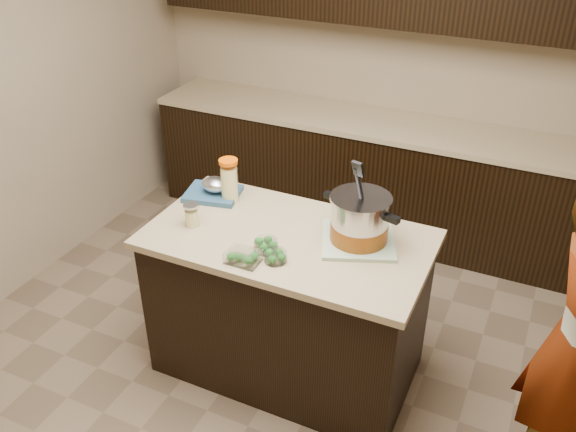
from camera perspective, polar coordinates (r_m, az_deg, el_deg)
name	(u,v)px	position (r m, az deg, el deg)	size (l,w,h in m)	color
ground_plane	(288,364)	(3.70, 0.00, -13.69)	(4.00, 4.00, 0.00)	brown
room_shell	(288,82)	(2.77, 0.00, 12.40)	(4.04, 4.04, 2.72)	tan
back_cabinets	(388,115)	(4.58, 9.36, 9.33)	(3.60, 0.63, 2.33)	black
island	(288,304)	(3.39, 0.00, -8.25)	(1.46, 0.81, 0.90)	black
dish_towel	(358,240)	(3.10, 6.59, -2.26)	(0.36, 0.36, 0.02)	#629263
stock_pot	(360,221)	(3.04, 6.71, -0.50)	(0.42, 0.37, 0.43)	#B7B7BC
lemonade_pitcher	(229,182)	(3.40, -5.51, 3.15)	(0.11, 0.11, 0.25)	#E2DA8A
mason_jar	(192,215)	(3.23, -9.01, 0.06)	(0.08, 0.08, 0.13)	#E2DA8A
broccoli_tub_left	(266,245)	(3.01, -2.07, -2.77)	(0.13, 0.13, 0.06)	silver
broccoli_tub_right	(276,257)	(2.93, -1.17, -3.85)	(0.14, 0.14, 0.05)	silver
broccoli_tub_rect	(243,257)	(2.93, -4.21, -3.86)	(0.16, 0.12, 0.06)	silver
blue_tray	(214,190)	(3.50, -6.96, 2.41)	(0.34, 0.30, 0.11)	navy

